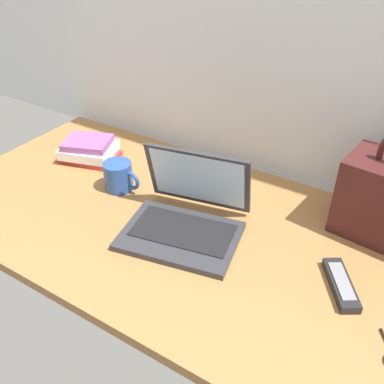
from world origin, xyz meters
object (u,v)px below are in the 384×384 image
coffee_mug (119,176)px  remote_control_near (341,284)px  laptop (187,216)px  book_stack (89,150)px

coffee_mug → remote_control_near: 0.72m
laptop → book_stack: 0.53m
coffee_mug → book_stack: 0.23m
remote_control_near → book_stack: book_stack is taller
coffee_mug → remote_control_near: (0.72, -0.05, -0.04)m
coffee_mug → book_stack: (-0.21, 0.09, -0.01)m
remote_control_near → book_stack: bearing=171.2°
laptop → coffee_mug: bearing=168.6°
coffee_mug → remote_control_near: size_ratio=0.80×
coffee_mug → remote_control_near: coffee_mug is taller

